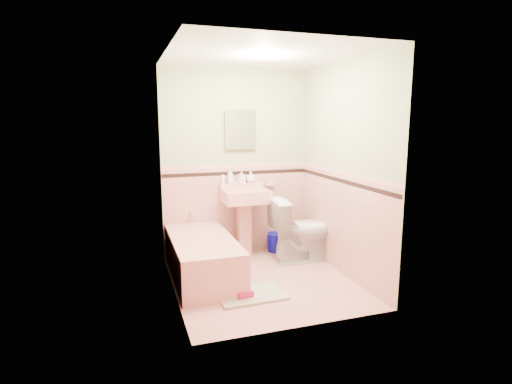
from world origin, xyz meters
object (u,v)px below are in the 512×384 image
object	(u,v)px
bathtub	(203,259)
medicine_cabinet	(240,130)
toilet	(302,229)
soap_bottle_right	(251,177)
bucket	(276,242)
soap_bottle_mid	(242,177)
shoe	(245,294)
sink	(245,224)
soap_bottle_left	(230,176)

from	to	relation	value
bathtub	medicine_cabinet	bearing A→B (deg)	47.42
toilet	soap_bottle_right	bearing A→B (deg)	46.25
soap_bottle_right	bucket	bearing A→B (deg)	-11.55
soap_bottle_mid	shoe	world-z (taller)	soap_bottle_mid
bathtub	soap_bottle_mid	world-z (taller)	soap_bottle_mid
sink	medicine_cabinet	world-z (taller)	medicine_cabinet
sink	toilet	size ratio (longest dim) A/B	1.09
sink	bucket	bearing A→B (deg)	12.81
bathtub	shoe	bearing A→B (deg)	-68.18
sink	shoe	world-z (taller)	sink
medicine_cabinet	soap_bottle_right	world-z (taller)	medicine_cabinet
bathtub	sink	distance (m)	0.89
sink	soap_bottle_mid	distance (m)	0.64
soap_bottle_mid	bucket	bearing A→B (deg)	-8.48
shoe	medicine_cabinet	bearing A→B (deg)	65.02
bucket	soap_bottle_left	bearing A→B (deg)	173.62
medicine_cabinet	toilet	xyz separation A→B (m)	(0.67, -0.57, -1.28)
medicine_cabinet	soap_bottle_mid	distance (m)	0.62
soap_bottle_right	sink	bearing A→B (deg)	-126.73
sink	soap_bottle_left	distance (m)	0.67
bathtub	soap_bottle_right	size ratio (longest dim) A/B	9.68
medicine_cabinet	toilet	bearing A→B (deg)	-40.55
medicine_cabinet	soap_bottle_left	bearing A→B (deg)	-168.85
soap_bottle_left	toilet	bearing A→B (deg)	-33.41
toilet	shoe	xyz separation A→B (m)	(-1.05, -0.91, -0.36)
medicine_cabinet	soap_bottle_mid	world-z (taller)	medicine_cabinet
medicine_cabinet	bathtub	bearing A→B (deg)	-132.58
soap_bottle_mid	soap_bottle_left	bearing A→B (deg)	180.00
soap_bottle_left	medicine_cabinet	bearing A→B (deg)	11.15
toilet	bucket	distance (m)	0.58
sink	soap_bottle_right	distance (m)	0.64
sink	soap_bottle_mid	size ratio (longest dim) A/B	5.34
medicine_cabinet	soap_bottle_mid	xyz separation A→B (m)	(0.01, -0.03, -0.62)
soap_bottle_right	bucket	distance (m)	1.00
sink	soap_bottle_left	bearing A→B (deg)	130.23
sink	soap_bottle_right	xyz separation A→B (m)	(0.13, 0.18, 0.60)
soap_bottle_right	shoe	distance (m)	1.84
bathtub	soap_bottle_right	xyz separation A→B (m)	(0.81, 0.71, 0.84)
medicine_cabinet	bucket	distance (m)	1.64
bathtub	medicine_cabinet	world-z (taller)	medicine_cabinet
soap_bottle_left	shoe	world-z (taller)	soap_bottle_left
soap_bottle_left	bucket	distance (m)	1.15
soap_bottle_right	bathtub	bearing A→B (deg)	-138.91
bucket	shoe	world-z (taller)	bucket
bucket	soap_bottle_mid	bearing A→B (deg)	171.52
bathtub	bucket	size ratio (longest dim) A/B	5.74
toilet	shoe	size ratio (longest dim) A/B	5.15
bathtub	bucket	xyz separation A→B (m)	(1.16, 0.64, -0.09)
soap_bottle_mid	bucket	xyz separation A→B (m)	(0.47, -0.07, -0.95)
medicine_cabinet	soap_bottle_mid	bearing A→B (deg)	-78.67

